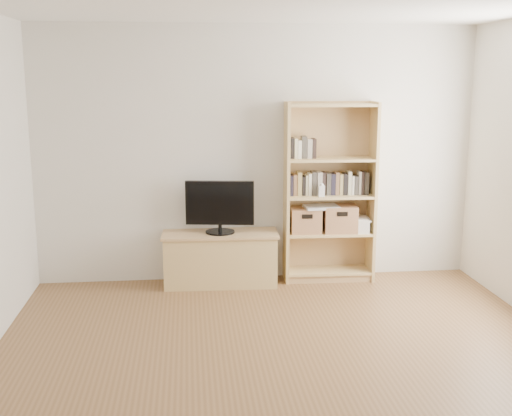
{
  "coord_description": "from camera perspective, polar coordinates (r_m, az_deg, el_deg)",
  "views": [
    {
      "loc": [
        -0.7,
        -3.99,
        2.11
      ],
      "look_at": [
        -0.08,
        1.9,
        0.87
      ],
      "focal_mm": 45.0,
      "sensor_mm": 36.0,
      "label": 1
    }
  ],
  "objects": [
    {
      "name": "television",
      "position": [
        6.42,
        -3.24,
        0.11
      ],
      "size": [
        0.68,
        0.15,
        0.54
      ],
      "primitive_type": "cube",
      "rotation": [
        0.0,
        0.0,
        -0.14
      ],
      "color": "black",
      "rests_on": "tv_stand"
    },
    {
      "name": "front_wall",
      "position": [
        1.83,
        17.79,
        -14.89
      ],
      "size": [
        4.5,
        0.02,
        2.6
      ],
      "primitive_type": "cube",
      "color": "silver",
      "rests_on": "floor"
    },
    {
      "name": "basket_right",
      "position": [
        6.66,
        7.47,
        -0.94
      ],
      "size": [
        0.35,
        0.3,
        0.27
      ],
      "primitive_type": "cube",
      "rotation": [
        0.0,
        0.0,
        -0.07
      ],
      "color": "#8A603E",
      "rests_on": "bookshelf"
    },
    {
      "name": "bookshelf",
      "position": [
        6.59,
        6.57,
        1.36
      ],
      "size": [
        0.93,
        0.35,
        1.84
      ],
      "primitive_type": "cube",
      "rotation": [
        0.0,
        0.0,
        -0.03
      ],
      "color": "tan",
      "rests_on": "floor"
    },
    {
      "name": "laptop",
      "position": [
        6.59,
        5.82,
        0.11
      ],
      "size": [
        0.36,
        0.27,
        0.03
      ],
      "primitive_type": "cube",
      "rotation": [
        0.0,
        0.0,
        0.07
      ],
      "color": "silver",
      "rests_on": "basket_left"
    },
    {
      "name": "back_wall",
      "position": [
        6.58,
        0.1,
        4.76
      ],
      "size": [
        4.5,
        0.02,
        2.6
      ],
      "primitive_type": "cube",
      "color": "silver",
      "rests_on": "floor"
    },
    {
      "name": "basket_left",
      "position": [
        6.6,
        4.43,
        -1.08
      ],
      "size": [
        0.32,
        0.27,
        0.25
      ],
      "primitive_type": "cube",
      "rotation": [
        0.0,
        0.0,
        -0.05
      ],
      "color": "#8A603E",
      "rests_on": "bookshelf"
    },
    {
      "name": "baby_monitor",
      "position": [
        6.47,
        5.85,
        1.5
      ],
      "size": [
        0.06,
        0.04,
        0.11
      ],
      "primitive_type": "cube",
      "rotation": [
        0.0,
        0.0,
        -0.06
      ],
      "color": "white",
      "rests_on": "bookshelf"
    },
    {
      "name": "books_row_upper",
      "position": [
        6.51,
        4.85,
        5.39
      ],
      "size": [
        0.41,
        0.16,
        0.21
      ],
      "primitive_type": "cube",
      "rotation": [
        0.0,
        0.0,
        0.02
      ],
      "color": "black",
      "rests_on": "bookshelf"
    },
    {
      "name": "floor",
      "position": [
        4.57,
        3.6,
        -15.7
      ],
      "size": [
        4.5,
        5.0,
        0.01
      ],
      "primitive_type": "cube",
      "color": "brown",
      "rests_on": "ground"
    },
    {
      "name": "tv_stand",
      "position": [
        6.55,
        -3.18,
        -4.6
      ],
      "size": [
        1.14,
        0.46,
        0.52
      ],
      "primitive_type": "cube",
      "rotation": [
        0.0,
        0.0,
        -0.04
      ],
      "color": "tan",
      "rests_on": "floor"
    },
    {
      "name": "books_row_mid",
      "position": [
        6.6,
        6.55,
        2.1
      ],
      "size": [
        0.78,
        0.21,
        0.21
      ],
      "primitive_type": "cube",
      "rotation": [
        0.0,
        0.0,
        -0.07
      ],
      "color": "black",
      "rests_on": "bookshelf"
    },
    {
      "name": "magazine_stack",
      "position": [
        6.73,
        9.16,
        -1.53
      ],
      "size": [
        0.23,
        0.3,
        0.12
      ],
      "primitive_type": "cube",
      "rotation": [
        0.0,
        0.0,
        -0.16
      ],
      "color": "silver",
      "rests_on": "bookshelf"
    }
  ]
}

